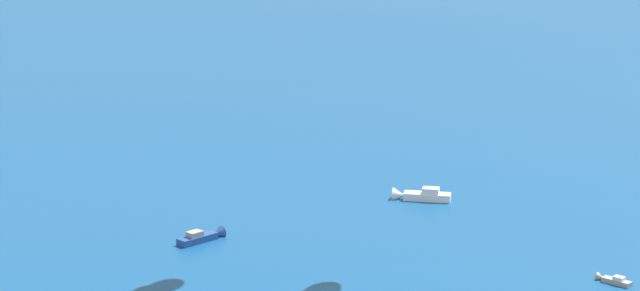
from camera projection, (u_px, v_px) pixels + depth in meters
name	position (u px, v px, depth m)	size (l,w,h in m)	color
motorboat_near_centre	(612.00, 280.00, 175.56)	(5.42, 2.82, 1.53)	#9E9993
motorboat_far_stbd	(419.00, 195.00, 216.29)	(8.66, 9.18, 2.91)	white
motorboat_trailing	(203.00, 237.00, 194.16)	(4.00, 8.55, 2.40)	#23478C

